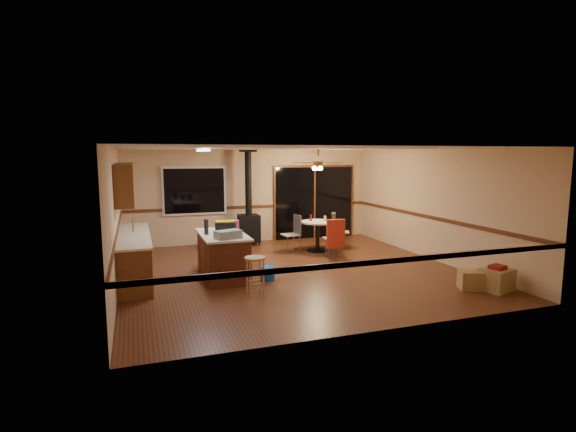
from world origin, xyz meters
name	(u,v)px	position (x,y,z in m)	size (l,w,h in m)	color
floor	(293,271)	(0.00, 0.00, 0.00)	(7.00, 7.00, 0.00)	#502816
ceiling	(293,148)	(0.00, 0.00, 2.60)	(7.00, 7.00, 0.00)	silver
wall_back	(252,196)	(0.00, 3.50, 1.30)	(7.00, 7.00, 0.00)	tan
wall_front	(377,241)	(0.00, -3.50, 1.30)	(7.00, 7.00, 0.00)	tan
wall_left	(115,218)	(-3.50, 0.00, 1.30)	(7.00, 7.00, 0.00)	tan
wall_right	(432,205)	(3.50, 0.00, 1.30)	(7.00, 7.00, 0.00)	tan
chair_rail	(293,225)	(0.00, 0.00, 1.00)	(7.00, 7.00, 0.08)	#542A15
window	(195,191)	(-1.60, 3.45, 1.50)	(1.72, 0.10, 1.32)	black
sliding_door	(314,203)	(1.90, 3.45, 1.05)	(2.52, 0.10, 2.10)	black
lower_cabinets	(134,257)	(-3.20, 0.50, 0.43)	(0.60, 3.00, 0.86)	brown
countertop	(133,235)	(-3.20, 0.50, 0.88)	(0.64, 3.04, 0.04)	beige
upper_cabinets	(124,184)	(-3.33, 0.70, 1.90)	(0.35, 2.00, 0.80)	brown
kitchen_island	(223,255)	(-1.50, 0.00, 0.45)	(0.88, 1.68, 0.90)	#512414
wood_stove	(249,218)	(-0.20, 3.05, 0.73)	(0.55, 0.50, 2.52)	black
ceiling_fan	(318,165)	(1.27, 1.66, 2.21)	(0.24, 0.24, 0.55)	brown
fluorescent_strip	(203,150)	(-1.80, 0.30, 2.56)	(0.10, 1.20, 0.04)	white
toolbox_grey	(228,234)	(-1.49, -0.55, 0.98)	(0.49, 0.27, 0.15)	slate
toolbox_black	(225,228)	(-1.43, 0.04, 1.01)	(0.40, 0.21, 0.22)	black
toolbox_yellow_lid	(225,221)	(-1.43, 0.04, 1.14)	(0.36, 0.19, 0.03)	gold
box_on_island	(234,225)	(-1.18, 0.41, 0.99)	(0.21, 0.28, 0.19)	#A08047
bottle_dark	(206,227)	(-1.82, 0.00, 1.05)	(0.09, 0.09, 0.30)	black
bottle_pink	(237,226)	(-1.18, 0.05, 1.02)	(0.08, 0.08, 0.25)	#D84C8C
bottle_white	(218,226)	(-1.52, 0.35, 0.99)	(0.06, 0.06, 0.19)	white
bar_stool	(255,276)	(-1.17, -1.31, 0.34)	(0.37, 0.37, 0.68)	tan
blue_bucket	(267,273)	(-0.71, -0.47, 0.13)	(0.32, 0.32, 0.27)	#0C51B4
dining_table	(318,231)	(1.27, 1.66, 0.53)	(0.86, 0.86, 0.78)	black
glass_red	(311,218)	(1.12, 1.76, 0.86)	(0.06, 0.06, 0.17)	#590C14
glass_cream	(325,218)	(1.45, 1.61, 0.85)	(0.06, 0.06, 0.14)	beige
chair_left	(294,229)	(0.67, 1.77, 0.59)	(0.45, 0.44, 0.51)	tan
chair_near	(335,234)	(1.36, 0.77, 0.60)	(0.45, 0.49, 0.70)	tan
chair_right	(335,226)	(1.80, 1.78, 0.60)	(0.59, 0.57, 0.70)	tan
box_under_window	(217,240)	(-1.10, 2.95, 0.20)	(0.50, 0.40, 0.40)	#A08047
box_corner_a	(497,280)	(3.08, -2.53, 0.20)	(0.53, 0.45, 0.41)	#A08047
box_corner_b	(471,280)	(2.70, -2.31, 0.17)	(0.43, 0.37, 0.34)	#A08047
box_small_red	(498,267)	(3.08, -2.53, 0.44)	(0.27, 0.23, 0.07)	maroon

